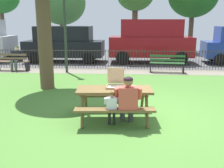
{
  "coord_description": "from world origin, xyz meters",
  "views": [
    {
      "loc": [
        -0.46,
        -6.3,
        2.34
      ],
      "look_at": [
        -0.92,
        0.28,
        0.75
      ],
      "focal_mm": 41.64,
      "sensor_mm": 36.0,
      "label": 1
    }
  ],
  "objects_px": {
    "lamp_post_walkway": "(64,14)",
    "parked_car_center": "(151,40)",
    "pizza_box_open": "(115,83)",
    "child_at_table": "(112,106)",
    "pizza_slice_on_table": "(131,87)",
    "park_bench_left": "(12,62)",
    "far_tree_midleft": "(62,3)",
    "adult_at_table": "(128,99)",
    "person_on_park_bench": "(17,57)",
    "park_bench_center": "(167,64)",
    "picnic_table_foreground": "(114,95)",
    "parked_car_left": "(64,43)"
  },
  "relations": [
    {
      "from": "lamp_post_walkway",
      "to": "parked_car_center",
      "type": "xyz_separation_m",
      "value": [
        4.14,
        3.33,
        -1.38
      ]
    },
    {
      "from": "pizza_box_open",
      "to": "child_at_table",
      "type": "bearing_deg",
      "value": -93.55
    },
    {
      "from": "pizza_slice_on_table",
      "to": "park_bench_left",
      "type": "bearing_deg",
      "value": 134.22
    },
    {
      "from": "pizza_box_open",
      "to": "parked_car_center",
      "type": "relative_size",
      "value": 0.11
    },
    {
      "from": "far_tree_midleft",
      "to": "adult_at_table",
      "type": "bearing_deg",
      "value": -70.86
    },
    {
      "from": "park_bench_left",
      "to": "adult_at_table",
      "type": "bearing_deg",
      "value": -49.26
    },
    {
      "from": "person_on_park_bench",
      "to": "far_tree_midleft",
      "type": "xyz_separation_m",
      "value": [
        0.03,
        8.97,
        3.09
      ]
    },
    {
      "from": "pizza_slice_on_table",
      "to": "lamp_post_walkway",
      "type": "xyz_separation_m",
      "value": [
        -3.01,
        5.67,
        1.91
      ]
    },
    {
      "from": "park_bench_left",
      "to": "lamp_post_walkway",
      "type": "bearing_deg",
      "value": -5.73
    },
    {
      "from": "adult_at_table",
      "to": "park_bench_center",
      "type": "bearing_deg",
      "value": 75.01
    },
    {
      "from": "adult_at_table",
      "to": "child_at_table",
      "type": "distance_m",
      "value": 0.38
    },
    {
      "from": "picnic_table_foreground",
      "to": "lamp_post_walkway",
      "type": "relative_size",
      "value": 0.43
    },
    {
      "from": "pizza_box_open",
      "to": "park_bench_left",
      "type": "bearing_deg",
      "value": 132.05
    },
    {
      "from": "park_bench_center",
      "to": "adult_at_table",
      "type": "bearing_deg",
      "value": -104.99
    },
    {
      "from": "parked_car_center",
      "to": "far_tree_midleft",
      "type": "bearing_deg",
      "value": 138.17
    },
    {
      "from": "adult_at_table",
      "to": "park_bench_center",
      "type": "xyz_separation_m",
      "value": [
        1.77,
        6.62,
        -0.24
      ]
    },
    {
      "from": "park_bench_center",
      "to": "parked_car_left",
      "type": "xyz_separation_m",
      "value": [
        -5.61,
        3.06,
        0.68
      ]
    },
    {
      "from": "pizza_slice_on_table",
      "to": "person_on_park_bench",
      "type": "bearing_deg",
      "value": 132.88
    },
    {
      "from": "pizza_box_open",
      "to": "child_at_table",
      "type": "distance_m",
      "value": 0.79
    },
    {
      "from": "picnic_table_foreground",
      "to": "park_bench_left",
      "type": "xyz_separation_m",
      "value": [
        -5.37,
        6.14,
        -0.18
      ]
    },
    {
      "from": "pizza_box_open",
      "to": "park_bench_left",
      "type": "distance_m",
      "value": 8.06
    },
    {
      "from": "parked_car_left",
      "to": "far_tree_midleft",
      "type": "xyz_separation_m",
      "value": [
        -1.58,
        5.94,
        2.65
      ]
    },
    {
      "from": "adult_at_table",
      "to": "parked_car_left",
      "type": "relative_size",
      "value": 0.26
    },
    {
      "from": "lamp_post_walkway",
      "to": "pizza_slice_on_table",
      "type": "bearing_deg",
      "value": -62.01
    },
    {
      "from": "picnic_table_foreground",
      "to": "parked_car_center",
      "type": "xyz_separation_m",
      "value": [
        1.54,
        9.19,
        0.71
      ]
    },
    {
      "from": "adult_at_table",
      "to": "parked_car_center",
      "type": "distance_m",
      "value": 9.77
    },
    {
      "from": "lamp_post_walkway",
      "to": "far_tree_midleft",
      "type": "xyz_separation_m",
      "value": [
        -2.49,
        9.27,
        1.06
      ]
    },
    {
      "from": "far_tree_midleft",
      "to": "park_bench_left",
      "type": "bearing_deg",
      "value": -91.8
    },
    {
      "from": "picnic_table_foreground",
      "to": "adult_at_table",
      "type": "height_order",
      "value": "adult_at_table"
    },
    {
      "from": "person_on_park_bench",
      "to": "parked_car_center",
      "type": "height_order",
      "value": "parked_car_center"
    },
    {
      "from": "picnic_table_foreground",
      "to": "parked_car_left",
      "type": "xyz_separation_m",
      "value": [
        -3.51,
        9.19,
        0.5
      ]
    },
    {
      "from": "person_on_park_bench",
      "to": "lamp_post_walkway",
      "type": "relative_size",
      "value": 0.27
    },
    {
      "from": "park_bench_center",
      "to": "far_tree_midleft",
      "type": "xyz_separation_m",
      "value": [
        -7.19,
        8.99,
        3.33
      ]
    },
    {
      "from": "park_bench_center",
      "to": "person_on_park_bench",
      "type": "bearing_deg",
      "value": 179.85
    },
    {
      "from": "picnic_table_foreground",
      "to": "park_bench_center",
      "type": "relative_size",
      "value": 1.17
    },
    {
      "from": "adult_at_table",
      "to": "lamp_post_walkway",
      "type": "bearing_deg",
      "value": 114.78
    },
    {
      "from": "pizza_box_open",
      "to": "far_tree_midleft",
      "type": "relative_size",
      "value": 0.09
    },
    {
      "from": "pizza_slice_on_table",
      "to": "picnic_table_foreground",
      "type": "bearing_deg",
      "value": -154.73
    },
    {
      "from": "child_at_table",
      "to": "lamp_post_walkway",
      "type": "distance_m",
      "value": 7.23
    },
    {
      "from": "picnic_table_foreground",
      "to": "far_tree_midleft",
      "type": "xyz_separation_m",
      "value": [
        -5.09,
        15.13,
        3.15
      ]
    },
    {
      "from": "person_on_park_bench",
      "to": "parked_car_left",
      "type": "distance_m",
      "value": 3.47
    },
    {
      "from": "picnic_table_foreground",
      "to": "far_tree_midleft",
      "type": "relative_size",
      "value": 0.35
    },
    {
      "from": "park_bench_left",
      "to": "far_tree_midleft",
      "type": "height_order",
      "value": "far_tree_midleft"
    },
    {
      "from": "person_on_park_bench",
      "to": "parked_car_left",
      "type": "relative_size",
      "value": 0.26
    },
    {
      "from": "picnic_table_foreground",
      "to": "parked_car_left",
      "type": "relative_size",
      "value": 0.41
    },
    {
      "from": "person_on_park_bench",
      "to": "adult_at_table",
      "type": "bearing_deg",
      "value": -50.59
    },
    {
      "from": "park_bench_left",
      "to": "parked_car_left",
      "type": "bearing_deg",
      "value": 58.63
    },
    {
      "from": "person_on_park_bench",
      "to": "parked_car_center",
      "type": "bearing_deg",
      "value": 24.47
    },
    {
      "from": "pizza_slice_on_table",
      "to": "parked_car_left",
      "type": "xyz_separation_m",
      "value": [
        -3.92,
        9.0,
        0.32
      ]
    },
    {
      "from": "parked_car_center",
      "to": "pizza_box_open",
      "type": "bearing_deg",
      "value": -99.6
    }
  ]
}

